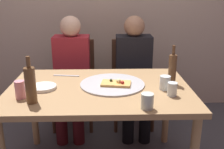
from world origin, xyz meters
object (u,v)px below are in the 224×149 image
chair_left (74,77)px  chair_right (132,77)px  dining_table (99,97)px  pizza_tray (112,84)px  table_knife (66,76)px  guest_in_sweater (71,70)px  tumbler_far (172,89)px  wine_glass (165,83)px  pizza_slice_last (116,83)px  soda_can (20,90)px  guest_in_beanie (134,70)px  beer_bottle (172,69)px  plate_stack (44,87)px  tumbler_near (147,101)px  wine_bottle (30,84)px

chair_left → chair_right: bearing=-180.0°
dining_table → pizza_tray: bearing=25.1°
table_knife → chair_left: size_ratio=0.24×
dining_table → table_knife: (-0.28, 0.27, 0.08)m
guest_in_sweater → tumbler_far: bearing=132.1°
table_knife → tumbler_far: bearing=157.7°
dining_table → chair_right: chair_right is taller
pizza_tray → tumbler_far: tumbler_far is taller
chair_left → table_knife: bearing=91.1°
dining_table → guest_in_sweater: size_ratio=1.16×
table_knife → chair_right: chair_right is taller
tumbler_far → wine_glass: wine_glass is taller
dining_table → pizza_slice_last: size_ratio=5.72×
soda_can → guest_in_sweater: bearing=75.4°
tumbler_far → guest_in_beanie: 0.91m
dining_table → guest_in_sweater: (-0.29, 0.70, -0.00)m
pizza_tray → pizza_slice_last: bearing=-46.3°
beer_bottle → guest_in_beanie: bearing=108.6°
dining_table → tumbler_far: (0.50, -0.18, 0.13)m
plate_stack → tumbler_near: bearing=-26.7°
tumbler_far → table_knife: tumbler_far is taller
pizza_slice_last → tumbler_far: size_ratio=2.51×
dining_table → tumbler_near: size_ratio=13.74×
guest_in_sweater → dining_table: bearing=112.5°
chair_right → plate_stack: bearing=49.4°
table_knife → guest_in_beanie: (0.62, 0.43, -0.09)m
pizza_tray → tumbler_near: tumbler_near is taller
pizza_slice_last → soda_can: size_ratio=1.95×
dining_table → plate_stack: plate_stack is taller
pizza_slice_last → beer_bottle: 0.44m
tumbler_near → soda_can: 0.85m
chair_right → pizza_tray: bearing=73.4°
tumbler_far → wine_glass: 0.12m
tumbler_near → guest_in_sweater: size_ratio=0.08×
dining_table → chair_left: chair_left is taller
wine_bottle → guest_in_sweater: guest_in_sweater is taller
dining_table → plate_stack: 0.42m
guest_in_sweater → guest_in_beanie: same height
wine_bottle → table_knife: wine_bottle is taller
beer_bottle → chair_left: beer_bottle is taller
wine_bottle → guest_in_beanie: guest_in_beanie is taller
beer_bottle → guest_in_beanie: (-0.22, 0.64, -0.20)m
tumbler_near → table_knife: bearing=132.0°
dining_table → beer_bottle: bearing=6.3°
tumbler_far → pizza_slice_last: bearing=152.7°
pizza_tray → tumbler_far: 0.46m
tumbler_far → guest_in_sweater: bearing=132.1°
wine_glass → chair_right: 0.96m
pizza_slice_last → guest_in_beanie: bearing=72.8°
pizza_slice_last → chair_left: (-0.42, 0.84, -0.24)m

